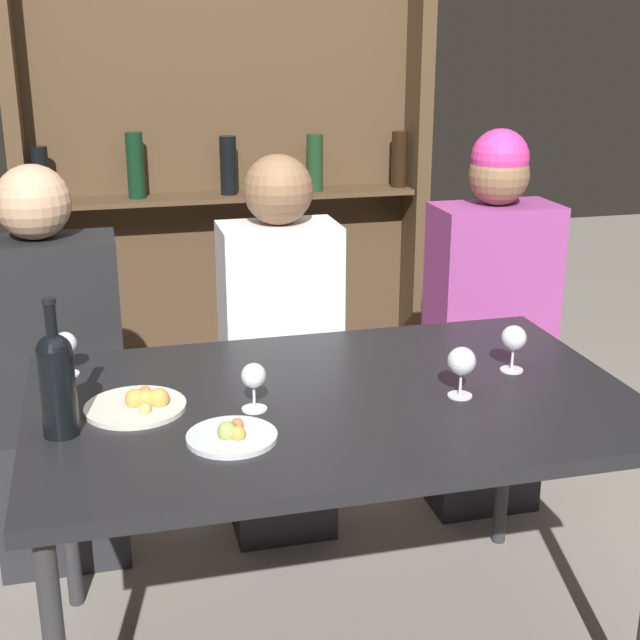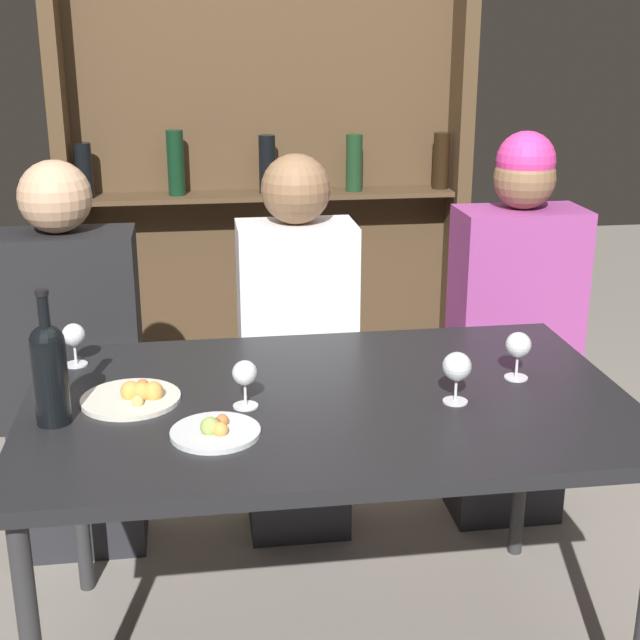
# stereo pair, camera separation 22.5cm
# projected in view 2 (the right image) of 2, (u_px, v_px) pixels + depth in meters

# --- Properties ---
(dining_table) EXTENTS (1.46, 0.91, 0.75)m
(dining_table) POSITION_uv_depth(u_px,v_px,m) (328.00, 417.00, 2.19)
(dining_table) COLOR black
(dining_table) RESTS_ON ground_plane
(wine_rack_wall) EXTENTS (1.67, 0.21, 2.29)m
(wine_rack_wall) POSITION_uv_depth(u_px,v_px,m) (266.00, 143.00, 3.63)
(wine_rack_wall) COLOR #4C3823
(wine_rack_wall) RESTS_ON ground_plane
(wine_bottle) EXTENTS (0.08, 0.08, 0.31)m
(wine_bottle) POSITION_uv_depth(u_px,v_px,m) (49.00, 369.00, 1.98)
(wine_bottle) COLOR black
(wine_bottle) RESTS_ON dining_table
(wine_glass_0) EXTENTS (0.07, 0.07, 0.13)m
(wine_glass_0) POSITION_uv_depth(u_px,v_px,m) (457.00, 368.00, 2.11)
(wine_glass_0) COLOR silver
(wine_glass_0) RESTS_ON dining_table
(wine_glass_1) EXTENTS (0.06, 0.06, 0.12)m
(wine_glass_1) POSITION_uv_depth(u_px,v_px,m) (74.00, 337.00, 2.34)
(wine_glass_1) COLOR silver
(wine_glass_1) RESTS_ON dining_table
(wine_glass_2) EXTENTS (0.06, 0.06, 0.12)m
(wine_glass_2) POSITION_uv_depth(u_px,v_px,m) (245.00, 375.00, 2.08)
(wine_glass_2) COLOR silver
(wine_glass_2) RESTS_ON dining_table
(wine_glass_3) EXTENTS (0.07, 0.07, 0.12)m
(wine_glass_3) POSITION_uv_depth(u_px,v_px,m) (518.00, 347.00, 2.25)
(wine_glass_3) COLOR silver
(wine_glass_3) RESTS_ON dining_table
(food_plate_0) EXTENTS (0.24, 0.24, 0.05)m
(food_plate_0) POSITION_uv_depth(u_px,v_px,m) (135.00, 396.00, 2.13)
(food_plate_0) COLOR silver
(food_plate_0) RESTS_ON dining_table
(food_plate_1) EXTENTS (0.20, 0.20, 0.05)m
(food_plate_1) POSITION_uv_depth(u_px,v_px,m) (215.00, 431.00, 1.96)
(food_plate_1) COLOR silver
(food_plate_1) RESTS_ON dining_table
(seated_person_left) EXTENTS (0.43, 0.22, 1.25)m
(seated_person_left) POSITION_uv_depth(u_px,v_px,m) (72.00, 376.00, 2.73)
(seated_person_left) COLOR #26262B
(seated_person_left) RESTS_ON ground_plane
(seated_person_center) EXTENTS (0.36, 0.22, 1.25)m
(seated_person_center) POSITION_uv_depth(u_px,v_px,m) (296.00, 361.00, 2.82)
(seated_person_center) COLOR #26262B
(seated_person_center) RESTS_ON ground_plane
(seated_person_right) EXTENTS (0.40, 0.22, 1.31)m
(seated_person_right) POSITION_uv_depth(u_px,v_px,m) (513.00, 342.00, 2.91)
(seated_person_right) COLOR #26262B
(seated_person_right) RESTS_ON ground_plane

